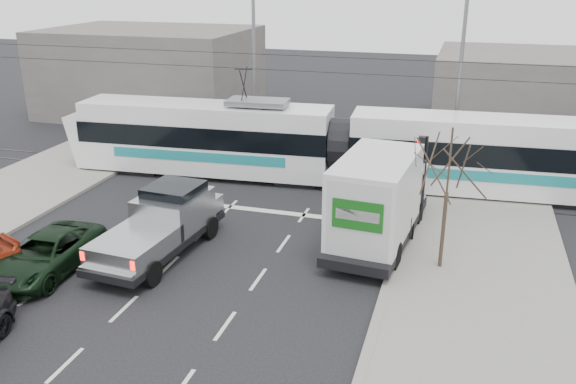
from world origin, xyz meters
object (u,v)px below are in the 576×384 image
(box_truck, at_px, (379,200))
(navy_pickup, at_px, (395,199))
(street_lamp_near, at_px, (456,73))
(green_car, at_px, (46,254))
(bare_tree, at_px, (449,167))
(traffic_signal, at_px, (422,160))
(silver_pickup, at_px, (164,222))
(tram, at_px, (340,146))
(street_lamp_far, at_px, (251,58))

(box_truck, relative_size, navy_pickup, 1.58)
(street_lamp_near, relative_size, green_car, 1.84)
(bare_tree, relative_size, traffic_signal, 1.39)
(green_car, bearing_deg, silver_pickup, 38.92)
(bare_tree, bearing_deg, navy_pickup, 117.90)
(street_lamp_near, bearing_deg, navy_pickup, -103.65)
(tram, relative_size, navy_pickup, 5.68)
(street_lamp_far, distance_m, box_truck, 15.50)
(silver_pickup, bearing_deg, box_truck, 25.93)
(bare_tree, distance_m, traffic_signal, 4.28)
(silver_pickup, bearing_deg, tram, 68.03)
(street_lamp_far, bearing_deg, box_truck, -51.95)
(bare_tree, height_order, silver_pickup, bare_tree)
(bare_tree, xyz_separation_m, navy_pickup, (-2.11, 3.99, -2.83))
(tram, bearing_deg, bare_tree, -59.95)
(traffic_signal, distance_m, street_lamp_far, 14.47)
(tram, bearing_deg, street_lamp_near, 31.46)
(silver_pickup, bearing_deg, street_lamp_near, 57.60)
(street_lamp_near, distance_m, box_truck, 10.68)
(box_truck, bearing_deg, silver_pickup, -153.43)
(tram, height_order, silver_pickup, tram)
(green_car, bearing_deg, navy_pickup, 34.65)
(bare_tree, height_order, tram, tram)
(street_lamp_near, relative_size, navy_pickup, 1.91)
(bare_tree, relative_size, box_truck, 0.67)
(street_lamp_near, bearing_deg, green_car, -129.61)
(street_lamp_near, xyz_separation_m, street_lamp_far, (-11.50, 2.00, 0.00))
(silver_pickup, bearing_deg, green_car, -135.09)
(street_lamp_near, height_order, silver_pickup, street_lamp_near)
(street_lamp_near, height_order, street_lamp_far, same)
(street_lamp_near, xyz_separation_m, tram, (-5.02, -3.53, -3.19))
(traffic_signal, bearing_deg, green_car, -146.23)
(silver_pickup, xyz_separation_m, box_truck, (7.52, 2.93, 0.62))
(bare_tree, distance_m, tram, 9.76)
(navy_pickup, bearing_deg, tram, 126.68)
(green_car, bearing_deg, box_truck, 26.36)
(street_lamp_near, bearing_deg, silver_pickup, -127.02)
(navy_pickup, bearing_deg, green_car, -146.06)
(traffic_signal, xyz_separation_m, box_truck, (-1.33, -2.42, -0.95))
(street_lamp_far, bearing_deg, green_car, -94.43)
(street_lamp_far, bearing_deg, tram, -40.49)
(bare_tree, bearing_deg, green_car, -162.92)
(traffic_signal, xyz_separation_m, tram, (-4.18, 3.97, -0.81))
(tram, xyz_separation_m, navy_pickup, (3.20, -3.98, -0.96))
(box_truck, bearing_deg, traffic_signal, 66.42)
(street_lamp_near, xyz_separation_m, box_truck, (-2.17, -9.92, -3.32))
(street_lamp_far, distance_m, silver_pickup, 15.47)
(street_lamp_near, relative_size, silver_pickup, 1.36)
(traffic_signal, relative_size, street_lamp_far, 0.40)
(navy_pickup, bearing_deg, box_truck, -100.31)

